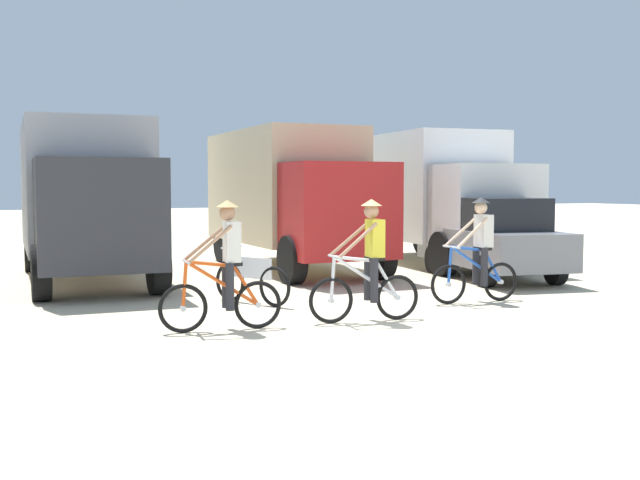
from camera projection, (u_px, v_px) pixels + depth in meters
name	position (u px, v px, depth m)	size (l,w,h in m)	color
ground_plane	(413.00, 340.00, 9.91)	(120.00, 120.00, 0.00)	beige
box_truck_grey_hauler	(85.00, 192.00, 16.06)	(2.54, 6.80, 3.35)	#9E9EA3
box_truck_tan_camper	(291.00, 192.00, 18.35)	(2.46, 6.77, 3.35)	#CCB78E
box_truck_avon_van	(429.00, 191.00, 19.78)	(2.93, 6.92, 3.35)	white
sedan_parked	(492.00, 238.00, 16.44)	(2.43, 4.43, 1.76)	slate
cyclist_orange_shirt	(225.00, 270.00, 10.52)	(1.73, 0.52, 1.82)	black
cyclist_cowboy_hat	(368.00, 265.00, 11.24)	(1.73, 0.52, 1.82)	black
cyclist_near_camera	(478.00, 254.00, 13.09)	(1.73, 0.52, 1.82)	black
bicycle_spare	(252.00, 281.00, 12.95)	(0.88, 1.56, 0.97)	black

